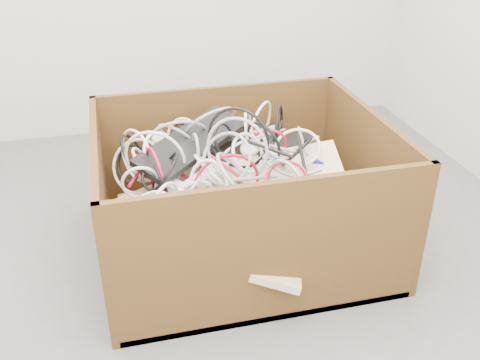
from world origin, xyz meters
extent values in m
plane|color=#555558|center=(0.00, 0.00, 0.00)|extent=(3.00, 3.00, 0.00)
cube|color=#3F290F|center=(0.20, 0.18, 0.01)|extent=(1.07, 0.89, 0.03)
cube|color=#3F290F|center=(0.20, 0.61, 0.27)|extent=(1.07, 0.02, 0.54)
cube|color=#3F290F|center=(0.20, -0.26, 0.27)|extent=(1.07, 0.03, 0.54)
cube|color=#3F290F|center=(0.72, 0.18, 0.27)|extent=(0.02, 0.84, 0.54)
cube|color=#3F290F|center=(-0.32, 0.18, 0.27)|extent=(0.03, 0.84, 0.54)
cube|color=#BCB08B|center=(0.20, 0.19, 0.08)|extent=(0.94, 0.81, 0.17)
cube|color=#BCB08B|center=(0.11, 0.13, 0.17)|extent=(0.67, 0.60, 0.18)
cube|color=beige|center=(-0.04, 0.31, 0.21)|extent=(0.51, 0.33, 0.11)
cube|color=beige|center=(0.40, 0.32, 0.22)|extent=(0.37, 0.50, 0.12)
cube|color=beige|center=(0.27, -0.07, 0.17)|extent=(0.31, 0.51, 0.09)
cube|color=beige|center=(-0.07, 0.04, 0.20)|extent=(0.50, 0.24, 0.16)
cube|color=beige|center=(0.42, 0.08, 0.23)|extent=(0.31, 0.49, 0.16)
cube|color=beige|center=(0.21, 0.39, 0.30)|extent=(0.49, 0.21, 0.20)
cube|color=beige|center=(0.11, 0.09, 0.29)|extent=(0.26, 0.49, 0.15)
cube|color=beige|center=(0.35, 0.19, 0.33)|extent=(0.48, 0.23, 0.16)
cube|color=black|center=(0.32, 0.36, 0.36)|extent=(0.48, 0.18, 0.06)
cube|color=black|center=(0.03, 0.30, 0.43)|extent=(0.48, 0.42, 0.14)
ellipsoid|color=beige|center=(-0.13, 0.31, 0.31)|extent=(0.13, 0.13, 0.04)
ellipsoid|color=beige|center=(0.44, 0.42, 0.33)|extent=(0.11, 0.13, 0.04)
ellipsoid|color=beige|center=(0.13, 0.01, 0.30)|extent=(0.14, 0.12, 0.04)
ellipsoid|color=beige|center=(0.22, 0.13, 0.46)|extent=(0.11, 0.13, 0.04)
ellipsoid|color=beige|center=(-0.09, 0.44, 0.40)|extent=(0.12, 0.14, 0.04)
ellipsoid|color=black|center=(0.37, -0.12, 0.28)|extent=(0.14, 0.12, 0.04)
ellipsoid|color=beige|center=(-0.20, 0.00, 0.33)|extent=(0.13, 0.10, 0.04)
ellipsoid|color=black|center=(0.44, 0.37, 0.32)|extent=(0.12, 0.14, 0.04)
cube|color=silver|center=(0.03, 0.14, 0.35)|extent=(0.27, 0.17, 0.11)
cube|color=silver|center=(0.00, 0.06, 0.32)|extent=(0.27, 0.26, 0.10)
cube|color=#0C14B9|center=(0.50, 0.16, 0.36)|extent=(0.06, 0.06, 0.03)
torus|color=gray|center=(0.31, 0.04, 0.43)|extent=(0.19, 0.21, 0.11)
torus|color=black|center=(0.16, -0.10, 0.39)|extent=(0.08, 0.19, 0.19)
torus|color=#AF0C23|center=(-0.16, 0.25, 0.38)|extent=(0.10, 0.12, 0.12)
torus|color=silver|center=(-0.12, 0.22, 0.42)|extent=(0.31, 0.13, 0.32)
torus|color=gray|center=(-0.21, 0.00, 0.32)|extent=(0.13, 0.10, 0.13)
torus|color=gray|center=(0.27, -0.07, 0.39)|extent=(0.33, 0.28, 0.19)
torus|color=black|center=(0.15, 0.25, 0.45)|extent=(0.14, 0.14, 0.18)
torus|color=silver|center=(-0.18, 0.13, 0.37)|extent=(0.20, 0.04, 0.20)
torus|color=gray|center=(0.12, 0.06, 0.47)|extent=(0.22, 0.22, 0.17)
torus|color=black|center=(0.43, 0.43, 0.40)|extent=(0.10, 0.19, 0.20)
torus|color=silver|center=(-0.16, 0.28, 0.39)|extent=(0.09, 0.12, 0.10)
torus|color=silver|center=(0.02, 0.44, 0.39)|extent=(0.18, 0.15, 0.21)
torus|color=black|center=(0.42, 0.17, 0.41)|extent=(0.19, 0.18, 0.16)
torus|color=gray|center=(0.02, 0.38, 0.35)|extent=(0.15, 0.14, 0.10)
torus|color=silver|center=(0.22, 0.21, 0.43)|extent=(0.24, 0.24, 0.09)
torus|color=#AF0C23|center=(0.29, -0.07, 0.42)|extent=(0.17, 0.16, 0.13)
torus|color=black|center=(-0.18, 0.38, 0.35)|extent=(0.12, 0.26, 0.25)
torus|color=silver|center=(-0.08, 0.30, 0.39)|extent=(0.23, 0.18, 0.24)
torus|color=black|center=(0.18, 0.16, 0.49)|extent=(0.28, 0.19, 0.33)
torus|color=silver|center=(0.34, 0.45, 0.39)|extent=(0.23, 0.28, 0.35)
torus|color=silver|center=(-0.12, -0.05, 0.36)|extent=(0.18, 0.23, 0.28)
torus|color=gray|center=(0.04, 0.24, 0.42)|extent=(0.02, 0.19, 0.19)
torus|color=gray|center=(0.39, -0.12, 0.35)|extent=(0.13, 0.17, 0.18)
torus|color=black|center=(0.41, 0.40, 0.39)|extent=(0.09, 0.16, 0.15)
torus|color=#AF0C23|center=(-0.20, -0.03, 0.34)|extent=(0.23, 0.12, 0.21)
torus|color=gray|center=(-0.01, 0.39, 0.43)|extent=(0.31, 0.20, 0.25)
torus|color=silver|center=(0.06, 0.14, 0.41)|extent=(0.11, 0.16, 0.12)
torus|color=black|center=(-0.11, 0.10, 0.40)|extent=(0.06, 0.15, 0.15)
torus|color=gray|center=(0.16, 0.07, 0.49)|extent=(0.27, 0.20, 0.32)
torus|color=silver|center=(0.36, 0.36, 0.35)|extent=(0.14, 0.17, 0.16)
torus|color=silver|center=(-0.17, 0.36, 0.32)|extent=(0.29, 0.19, 0.27)
torus|color=silver|center=(0.20, 0.09, 0.46)|extent=(0.16, 0.15, 0.19)
torus|color=silver|center=(-0.21, 0.07, 0.31)|extent=(0.19, 0.15, 0.13)
torus|color=silver|center=(-0.18, 0.35, 0.37)|extent=(0.16, 0.27, 0.30)
torus|color=gray|center=(-0.03, -0.01, 0.40)|extent=(0.14, 0.17, 0.13)
torus|color=black|center=(-0.21, 0.39, 0.32)|extent=(0.12, 0.21, 0.20)
torus|color=silver|center=(0.43, 0.20, 0.41)|extent=(0.25, 0.23, 0.13)
torus|color=black|center=(0.04, 0.44, 0.38)|extent=(0.13, 0.21, 0.23)
torus|color=#AF0C23|center=(-0.12, 0.17, 0.38)|extent=(0.05, 0.27, 0.27)
torus|color=#AF0C23|center=(0.10, 0.01, 0.40)|extent=(0.33, 0.04, 0.33)
torus|color=gray|center=(0.09, 0.47, 0.38)|extent=(0.02, 0.17, 0.17)
torus|color=gray|center=(0.12, 0.39, 0.46)|extent=(0.31, 0.25, 0.22)
torus|color=black|center=(0.30, 0.22, 0.44)|extent=(0.14, 0.21, 0.24)
torus|color=silver|center=(0.03, -0.03, 0.43)|extent=(0.16, 0.18, 0.22)
torus|color=silver|center=(0.28, 0.37, 0.41)|extent=(0.10, 0.25, 0.24)
torus|color=silver|center=(0.01, 0.02, 0.38)|extent=(0.14, 0.07, 0.13)
torus|color=gray|center=(0.12, -0.07, 0.46)|extent=(0.20, 0.29, 0.23)
torus|color=#AF0C23|center=(0.32, 0.25, 0.41)|extent=(0.21, 0.09, 0.20)
torus|color=gray|center=(0.28, -0.11, 0.40)|extent=(0.10, 0.28, 0.29)
torus|color=black|center=(-0.09, 0.14, 0.40)|extent=(0.13, 0.22, 0.20)
torus|color=silver|center=(-0.18, -0.03, 0.34)|extent=(0.19, 0.23, 0.14)
torus|color=black|center=(-0.13, 0.16, 0.36)|extent=(0.15, 0.10, 0.12)
torus|color=gray|center=(-0.02, 0.37, 0.43)|extent=(0.17, 0.16, 0.18)
cylinder|color=gray|center=(0.31, -0.06, 0.42)|extent=(0.23, 0.03, 0.07)
cylinder|color=#AF0C23|center=(0.25, 0.35, 0.41)|extent=(0.19, 0.05, 0.07)
cylinder|color=silver|center=(0.26, 0.27, 0.45)|extent=(0.04, 0.18, 0.07)
cylinder|color=#AF0C23|center=(-0.20, 0.20, 0.35)|extent=(0.06, 0.15, 0.04)
cylinder|color=gray|center=(0.35, 0.23, 0.41)|extent=(0.15, 0.20, 0.04)
cylinder|color=#AF0C23|center=(0.34, 0.40, 0.37)|extent=(0.10, 0.25, 0.07)
cylinder|color=black|center=(0.19, -0.11, 0.38)|extent=(0.11, 0.09, 0.03)
cylinder|color=silver|center=(0.04, 0.28, 0.39)|extent=(0.14, 0.10, 0.02)
cylinder|color=black|center=(0.35, 0.46, 0.38)|extent=(0.16, 0.10, 0.03)
cylinder|color=gray|center=(0.42, 0.21, 0.40)|extent=(0.25, 0.13, 0.04)
cylinder|color=gray|center=(0.19, -0.02, 0.42)|extent=(0.20, 0.12, 0.08)
cylinder|color=gray|center=(0.38, 0.41, 0.39)|extent=(0.15, 0.06, 0.02)
cylinder|color=silver|center=(0.07, 0.08, 0.41)|extent=(0.04, 0.26, 0.07)
cylinder|color=black|center=(0.25, 0.11, 0.48)|extent=(0.21, 0.14, 0.07)
cylinder|color=silver|center=(0.30, 0.25, 0.41)|extent=(0.10, 0.24, 0.03)
cylinder|color=gray|center=(0.47, 0.26, 0.41)|extent=(0.08, 0.29, 0.03)
cylinder|color=#AF0C23|center=(0.11, 0.09, 0.43)|extent=(0.09, 0.18, 0.03)
cylinder|color=black|center=(0.40, 0.06, 0.44)|extent=(0.05, 0.23, 0.09)
cylinder|color=#AF0C23|center=(-0.08, 0.24, 0.36)|extent=(0.25, 0.16, 0.08)
cylinder|color=gray|center=(0.33, -0.06, 0.39)|extent=(0.12, 0.13, 0.03)
camera|label=1|loc=(-0.24, -1.58, 1.31)|focal=40.64mm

